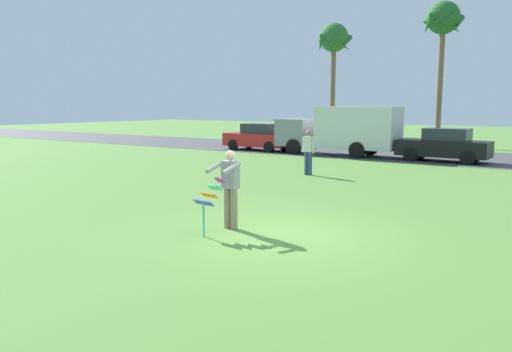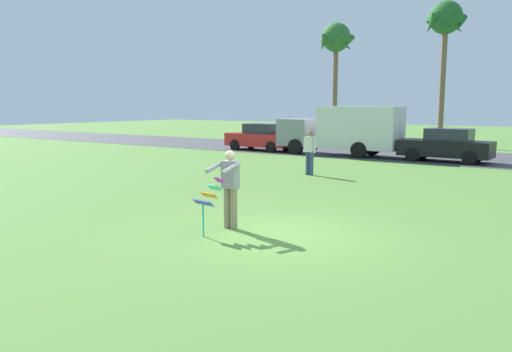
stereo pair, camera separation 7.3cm
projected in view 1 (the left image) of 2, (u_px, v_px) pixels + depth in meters
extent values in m
plane|color=#568438|center=(280.00, 235.00, 10.41)|extent=(120.00, 120.00, 0.00)
cube|color=#424247|center=(465.00, 158.00, 25.52)|extent=(120.00, 8.00, 0.01)
cylinder|color=gray|center=(234.00, 209.00, 10.84)|extent=(0.16, 0.16, 0.90)
cylinder|color=gray|center=(227.00, 208.00, 10.95)|extent=(0.16, 0.16, 0.90)
cube|color=gray|center=(230.00, 175.00, 10.79)|extent=(0.36, 0.23, 0.60)
sphere|color=beige|center=(230.00, 155.00, 10.73)|extent=(0.22, 0.22, 0.22)
cylinder|color=gray|center=(231.00, 168.00, 10.44)|extent=(0.10, 0.59, 0.24)
cylinder|color=gray|center=(215.00, 167.00, 10.69)|extent=(0.10, 0.59, 0.24)
cube|color=#D83399|center=(220.00, 180.00, 10.47)|extent=(0.24, 0.16, 0.12)
cube|color=#33BFBF|center=(215.00, 187.00, 10.37)|extent=(0.33, 0.18, 0.12)
cube|color=orange|center=(209.00, 195.00, 10.26)|extent=(0.43, 0.19, 0.12)
cube|color=#4C4CCC|center=(203.00, 203.00, 10.16)|extent=(0.52, 0.20, 0.12)
cylinder|color=#33BFBF|center=(204.00, 220.00, 10.21)|extent=(0.04, 0.04, 0.72)
cube|color=red|center=(259.00, 140.00, 29.64)|extent=(4.24, 1.79, 0.76)
cube|color=#282D38|center=(261.00, 129.00, 29.46)|extent=(2.05, 1.44, 0.60)
cylinder|color=black|center=(233.00, 145.00, 29.78)|extent=(0.64, 0.23, 0.64)
cylinder|color=black|center=(249.00, 143.00, 31.08)|extent=(0.64, 0.23, 0.64)
cylinder|color=black|center=(269.00, 147.00, 28.29)|extent=(0.64, 0.23, 0.64)
cylinder|color=black|center=(284.00, 145.00, 29.60)|extent=(0.64, 0.23, 0.64)
cube|color=gray|center=(296.00, 132.00, 28.12)|extent=(1.81, 1.91, 1.50)
cube|color=silver|center=(358.00, 128.00, 26.04)|extent=(4.21, 2.02, 2.20)
cylinder|color=black|center=(294.00, 147.00, 27.28)|extent=(0.84, 0.28, 0.84)
cylinder|color=black|center=(309.00, 145.00, 28.79)|extent=(0.84, 0.28, 0.84)
cylinder|color=black|center=(357.00, 150.00, 25.25)|extent=(0.84, 0.28, 0.84)
cylinder|color=black|center=(370.00, 148.00, 26.76)|extent=(0.84, 0.28, 0.84)
cube|color=black|center=(443.00, 148.00, 23.76)|extent=(4.25, 1.82, 0.76)
cube|color=#282D38|center=(447.00, 135.00, 23.58)|extent=(2.06, 1.45, 0.60)
cylinder|color=black|center=(410.00, 155.00, 23.91)|extent=(0.65, 0.24, 0.64)
cylinder|color=black|center=(421.00, 152.00, 25.21)|extent=(0.65, 0.24, 0.64)
cylinder|color=black|center=(467.00, 158.00, 22.41)|extent=(0.65, 0.24, 0.64)
cylinder|color=black|center=(475.00, 155.00, 23.71)|extent=(0.65, 0.24, 0.64)
cylinder|color=brown|center=(333.00, 91.00, 36.82)|extent=(0.36, 0.36, 7.40)
sphere|color=#2D6B2D|center=(334.00, 37.00, 36.27)|extent=(2.10, 2.10, 2.10)
cone|color=#2D6B2D|center=(346.00, 43.00, 35.81)|extent=(0.44, 1.56, 1.28)
cone|color=#2D6B2D|center=(343.00, 45.00, 36.91)|extent=(1.62, 0.90, 1.28)
cone|color=#2D6B2D|center=(328.00, 45.00, 37.22)|extent=(1.27, 1.52, 1.28)
cone|color=#2D6B2D|center=(321.00, 44.00, 36.30)|extent=(1.27, 1.52, 1.28)
cone|color=#2D6B2D|center=(332.00, 42.00, 35.43)|extent=(1.62, 0.90, 1.28)
cylinder|color=brown|center=(440.00, 84.00, 32.41)|extent=(0.36, 0.36, 8.06)
sphere|color=#236028|center=(443.00, 18.00, 31.81)|extent=(2.10, 2.10, 2.10)
cone|color=#236028|center=(459.00, 24.00, 31.35)|extent=(0.44, 1.56, 1.28)
cone|color=#236028|center=(451.00, 26.00, 32.45)|extent=(1.62, 0.90, 1.28)
cone|color=#236028|center=(433.00, 27.00, 32.75)|extent=(1.27, 1.52, 1.28)
cone|color=#236028|center=(428.00, 25.00, 31.84)|extent=(1.27, 1.52, 1.28)
cone|color=#236028|center=(444.00, 23.00, 30.97)|extent=(1.62, 0.90, 1.28)
cylinder|color=#384772|center=(310.00, 164.00, 19.18)|extent=(0.16, 0.16, 0.90)
cylinder|color=#384772|center=(306.00, 163.00, 19.31)|extent=(0.16, 0.16, 0.90)
cube|color=silver|center=(308.00, 144.00, 19.14)|extent=(0.39, 0.28, 0.60)
sphere|color=#9E7051|center=(309.00, 133.00, 19.08)|extent=(0.22, 0.22, 0.22)
cylinder|color=silver|center=(313.00, 145.00, 18.98)|extent=(0.09, 0.09, 0.58)
cylinder|color=silver|center=(304.00, 145.00, 19.31)|extent=(0.09, 0.09, 0.58)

